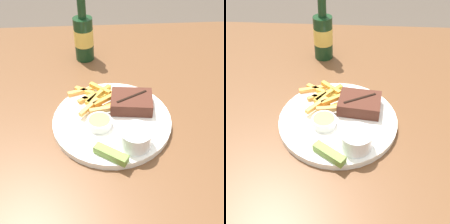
# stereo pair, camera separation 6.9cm
# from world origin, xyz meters

# --- Properties ---
(dining_table) EXTENTS (1.37, 1.27, 0.76)m
(dining_table) POSITION_xyz_m (0.00, 0.00, 0.69)
(dining_table) COLOR brown
(dining_table) RESTS_ON ground_plane
(dinner_plate) EXTENTS (0.32, 0.32, 0.02)m
(dinner_plate) POSITION_xyz_m (0.00, 0.00, 0.77)
(dinner_plate) COLOR white
(dinner_plate) RESTS_ON dining_table
(steak_portion) EXTENTS (0.12, 0.10, 0.04)m
(steak_portion) POSITION_xyz_m (0.06, 0.04, 0.80)
(steak_portion) COLOR #472319
(steak_portion) RESTS_ON dinner_plate
(fries_pile) EXTENTS (0.15, 0.15, 0.02)m
(fries_pile) POSITION_xyz_m (-0.04, 0.07, 0.79)
(fries_pile) COLOR gold
(fries_pile) RESTS_ON dinner_plate
(coleslaw_cup) EXTENTS (0.08, 0.08, 0.05)m
(coleslaw_cup) POSITION_xyz_m (0.05, -0.10, 0.81)
(coleslaw_cup) COLOR white
(coleslaw_cup) RESTS_ON dinner_plate
(dipping_sauce_cup) EXTENTS (0.06, 0.06, 0.02)m
(dipping_sauce_cup) POSITION_xyz_m (-0.03, -0.03, 0.79)
(dipping_sauce_cup) COLOR silver
(dipping_sauce_cup) RESTS_ON dinner_plate
(pickle_spear) EXTENTS (0.08, 0.07, 0.02)m
(pickle_spear) POSITION_xyz_m (-0.01, -0.13, 0.79)
(pickle_spear) COLOR olive
(pickle_spear) RESTS_ON dinner_plate
(fork_utensil) EXTENTS (0.12, 0.07, 0.00)m
(fork_utensil) POSITION_xyz_m (-0.07, 0.04, 0.78)
(fork_utensil) COLOR #B7B7BC
(fork_utensil) RESTS_ON dinner_plate
(beer_bottle) EXTENTS (0.07, 0.07, 0.24)m
(beer_bottle) POSITION_xyz_m (-0.07, 0.35, 0.85)
(beer_bottle) COLOR #143319
(beer_bottle) RESTS_ON dining_table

